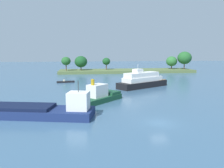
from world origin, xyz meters
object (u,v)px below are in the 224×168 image
(fishing_skiff, at_px, (65,82))
(white_riverboat, at_px, (142,81))
(small_motorboat, at_px, (159,79))
(tugboat, at_px, (99,96))

(fishing_skiff, xyz_separation_m, white_riverboat, (22.95, -13.26, 1.64))
(small_motorboat, height_order, fishing_skiff, fishing_skiff)
(fishing_skiff, relative_size, tugboat, 0.55)
(small_motorboat, bearing_deg, white_riverboat, -123.06)
(white_riverboat, relative_size, tugboat, 1.52)
(small_motorboat, xyz_separation_m, tugboat, (-25.08, -34.29, 1.01))
(white_riverboat, xyz_separation_m, tugboat, (-14.02, -17.32, -0.67))
(fishing_skiff, bearing_deg, tugboat, -73.73)
(small_motorboat, height_order, tugboat, tugboat)
(tugboat, bearing_deg, white_riverboat, 51.00)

